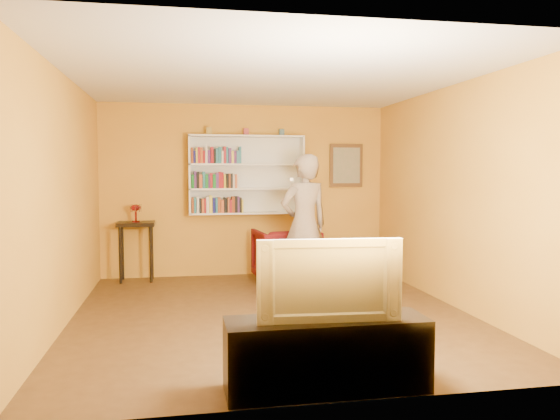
% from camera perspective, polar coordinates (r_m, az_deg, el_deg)
% --- Properties ---
extents(room_shell, '(5.30, 5.80, 2.88)m').
position_cam_1_polar(room_shell, '(6.26, -0.89, -1.77)').
color(room_shell, '#472F16').
rests_on(room_shell, ground).
extents(bookshelf, '(1.80, 0.29, 1.23)m').
position_cam_1_polar(bookshelf, '(8.62, -3.54, 3.66)').
color(bookshelf, white).
rests_on(bookshelf, room_shell).
extents(books_row_lower, '(0.79, 0.18, 0.27)m').
position_cam_1_polar(books_row_lower, '(8.48, -6.53, 0.51)').
color(books_row_lower, brown).
rests_on(books_row_lower, bookshelf).
extents(books_row_middle, '(0.73, 0.19, 0.26)m').
position_cam_1_polar(books_row_middle, '(8.46, -6.89, 3.05)').
color(books_row_middle, '#197328').
rests_on(books_row_middle, bookshelf).
extents(books_row_upper, '(0.76, 0.19, 0.26)m').
position_cam_1_polar(books_row_upper, '(8.47, -6.71, 5.62)').
color(books_row_upper, brown).
rests_on(books_row_upper, bookshelf).
extents(ornament_left, '(0.08, 0.08, 0.11)m').
position_cam_1_polar(ornament_left, '(8.53, -7.43, 8.18)').
color(ornament_left, olive).
rests_on(ornament_left, bookshelf).
extents(ornament_centre, '(0.08, 0.08, 0.11)m').
position_cam_1_polar(ornament_centre, '(8.58, -3.58, 8.16)').
color(ornament_centre, '#9B333A').
rests_on(ornament_centre, bookshelf).
extents(ornament_right, '(0.08, 0.08, 0.10)m').
position_cam_1_polar(ornament_right, '(8.66, 0.16, 8.11)').
color(ornament_right, '#436270').
rests_on(ornament_right, bookshelf).
extents(framed_painting, '(0.55, 0.05, 0.70)m').
position_cam_1_polar(framed_painting, '(9.01, 6.93, 4.64)').
color(framed_painting, '#543418').
rests_on(framed_painting, room_shell).
extents(console_table, '(0.55, 0.42, 0.90)m').
position_cam_1_polar(console_table, '(8.47, -14.80, -2.26)').
color(console_table, black).
rests_on(console_table, ground).
extents(ruby_lustre, '(0.17, 0.17, 0.26)m').
position_cam_1_polar(ruby_lustre, '(8.44, -14.84, 0.07)').
color(ruby_lustre, maroon).
rests_on(ruby_lustre, console_table).
extents(armchair, '(0.94, 0.96, 0.81)m').
position_cam_1_polar(armchair, '(8.08, 0.61, -4.81)').
color(armchair, '#44040A').
rests_on(armchair, ground).
extents(person, '(0.78, 0.61, 1.88)m').
position_cam_1_polar(person, '(7.28, 2.55, -1.56)').
color(person, '#7E6C5D').
rests_on(person, ground).
extents(game_remote, '(0.04, 0.15, 0.04)m').
position_cam_1_polar(game_remote, '(6.81, 1.10, 3.23)').
color(game_remote, white).
rests_on(game_remote, person).
extents(tv_cabinet, '(1.53, 0.46, 0.55)m').
position_cam_1_polar(tv_cabinet, '(4.26, 4.88, -14.77)').
color(tv_cabinet, black).
rests_on(tv_cabinet, ground).
extents(television, '(1.07, 0.21, 0.61)m').
position_cam_1_polar(television, '(4.12, 4.93, -7.10)').
color(television, black).
rests_on(television, tv_cabinet).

